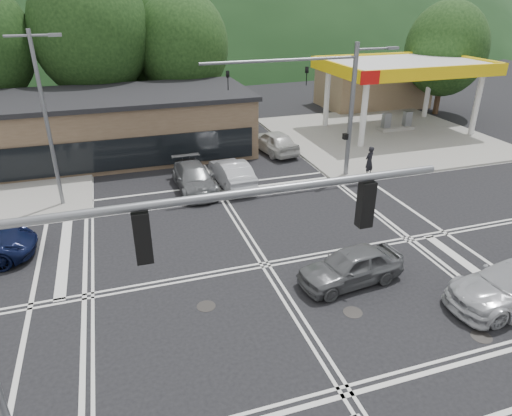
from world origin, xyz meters
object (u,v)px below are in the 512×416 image
object	(u,v)px
car_queue_a	(232,173)
pedestrian	(369,161)
car_northbound	(194,178)
car_queue_b	(274,142)
car_grey_center	(351,266)

from	to	relation	value
car_queue_a	pedestrian	distance (m)	8.51
car_northbound	car_queue_b	bearing A→B (deg)	35.40
car_grey_center	car_northbound	distance (m)	11.95
car_grey_center	pedestrian	distance (m)	11.74
car_grey_center	car_queue_b	size ratio (longest dim) A/B	0.91
pedestrian	car_grey_center	bearing A→B (deg)	32.02
car_grey_center	car_queue_a	xyz separation A→B (m)	(-1.81, 11.24, 0.04)
car_queue_a	car_queue_b	distance (m)	6.72
car_queue_b	car_northbound	bearing A→B (deg)	27.13
car_queue_a	pedestrian	size ratio (longest dim) A/B	2.50
car_northbound	pedestrian	distance (m)	10.75
car_queue_b	car_northbound	world-z (taller)	car_queue_b
car_grey_center	car_queue_a	size ratio (longest dim) A/B	0.92
car_grey_center	car_northbound	size ratio (longest dim) A/B	0.86
car_queue_a	car_queue_b	world-z (taller)	car_queue_b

